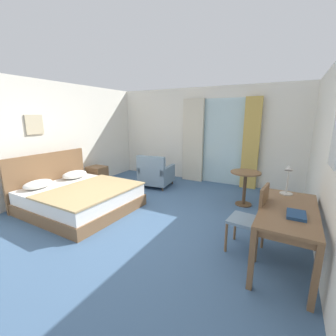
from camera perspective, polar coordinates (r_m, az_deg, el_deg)
The scene contains 16 objects.
ground at distance 4.13m, azimuth -7.08°, elevation -14.29°, with size 5.87×6.84×0.10m, color #426084.
wall_back at distance 6.52m, azimuth 8.94°, elevation 8.17°, with size 5.47×0.12×2.60m, color white.
wall_left at distance 5.69m, azimuth -30.19°, elevation 5.88°, with size 0.12×6.44×2.60m, color white.
balcony_glass_door at distance 6.30m, azimuth 13.30°, elevation 6.39°, with size 1.12×0.02×2.29m, color silver.
curtain_panel_left at distance 6.45m, azimuth 6.35°, elevation 6.85°, with size 0.59×0.10×2.30m, color beige.
curtain_panel_right at distance 6.05m, azimuth 20.21°, elevation 5.71°, with size 0.39×0.10×2.30m, color tan.
bed at distance 4.89m, azimuth -21.72°, elevation -6.63°, with size 2.02×1.83×1.07m.
nightstand at distance 6.34m, azimuth -17.44°, elevation -1.94°, with size 0.46×0.40×0.52m.
writing_desk at distance 3.18m, azimuth 28.10°, elevation -10.42°, with size 0.67×1.44×0.74m.
desk_chair at distance 3.29m, azimuth 20.72°, elevation -11.29°, with size 0.48×0.47×0.97m.
desk_lamp at distance 3.52m, azimuth 28.05°, elevation -2.09°, with size 0.17×0.28×0.48m.
closed_book at distance 2.94m, azimuth 29.68°, elevation -10.24°, with size 0.19×0.28×0.03m, color navy.
armchair_by_window at distance 5.95m, azimuth -3.14°, elevation -1.59°, with size 0.83×0.87×0.86m.
round_cafe_table at distance 4.94m, azimuth 18.92°, elevation -3.09°, with size 0.61×0.61×0.72m.
framed_picture at distance 5.57m, azimuth -30.72°, elevation 9.42°, with size 0.03×0.37×0.41m.
wall_mirror at distance 2.99m, azimuth 36.79°, elevation 5.70°, with size 0.02×0.45×0.59m.
Camera 1 is at (2.15, -2.97, 1.84)m, focal length 24.11 mm.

